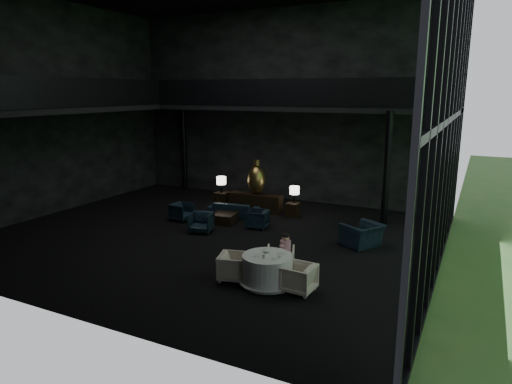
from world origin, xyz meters
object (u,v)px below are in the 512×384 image
at_px(side_table_left, 222,199).
at_px(table_lamp_right, 294,191).
at_px(dining_table, 267,272).
at_px(dining_chair_east, 299,277).
at_px(bronze_urn, 257,179).
at_px(console, 256,202).
at_px(table_lamp_left, 221,181).
at_px(window_armchair, 362,231).
at_px(child, 286,244).
at_px(side_table_right, 293,210).
at_px(lounge_armchair_south, 201,222).
at_px(lounge_armchair_west, 182,212).
at_px(dining_chair_north, 280,259).
at_px(lounge_armchair_east, 257,219).
at_px(sofa, 234,208).
at_px(dining_chair_west, 234,266).
at_px(coffee_table, 224,218).

xyz_separation_m(side_table_left, table_lamp_right, (3.20, -0.01, 0.66)).
bearing_deg(dining_table, dining_chair_east, -3.51).
bearing_deg(table_lamp_right, bronze_urn, -179.70).
bearing_deg(side_table_left, console, -2.56).
distance_m(console, table_lamp_left, 1.75).
bearing_deg(dining_chair_east, window_armchair, 175.29).
relative_size(console, child, 3.61).
height_order(side_table_right, window_armchair, window_armchair).
height_order(bronze_urn, dining_chair_east, bronze_urn).
distance_m(table_lamp_right, dining_table, 6.50).
bearing_deg(lounge_armchair_south, side_table_right, 43.97).
height_order(lounge_armchair_west, dining_chair_north, dining_chair_north).
height_order(console, lounge_armchair_south, lounge_armchair_south).
xyz_separation_m(console, lounge_armchair_east, (1.07, -2.03, -0.03)).
distance_m(console, dining_table, 7.02).
relative_size(console, sofa, 1.25).
distance_m(lounge_armchair_south, dining_chair_east, 5.45).
bearing_deg(sofa, dining_chair_north, 123.36).
distance_m(side_table_right, dining_table, 6.33).
height_order(bronze_urn, dining_chair_west, bronze_urn).
bearing_deg(dining_chair_east, dining_chair_north, -133.34).
distance_m(sofa, coffee_table, 0.94).
distance_m(side_table_right, child, 5.46).
height_order(window_armchair, child, child).
distance_m(side_table_right, dining_chair_north, 5.49).
height_order(coffee_table, dining_chair_west, dining_chair_west).
bearing_deg(lounge_armchair_south, side_table_left, 95.17).
distance_m(lounge_armchair_west, coffee_table, 1.63).
bearing_deg(child, side_table_left, -46.16).
xyz_separation_m(table_lamp_right, dining_chair_west, (0.92, -6.33, -0.60)).
distance_m(side_table_left, dining_chair_east, 8.56).
height_order(side_table_right, dining_chair_west, dining_chair_west).
height_order(side_table_right, dining_chair_north, dining_chair_north).
bearing_deg(side_table_right, dining_chair_west, -81.60).
bearing_deg(dining_table, dining_chair_north, 91.90).
xyz_separation_m(lounge_armchair_west, child, (5.29, -2.76, 0.43)).
bearing_deg(dining_table, sofa, 126.79).
height_order(dining_table, child, child).
relative_size(table_lamp_right, dining_chair_east, 0.87).
xyz_separation_m(window_armchair, dining_chair_west, (-2.26, -3.95, -0.13)).
relative_size(window_armchair, dining_table, 0.79).
bearing_deg(table_lamp_right, lounge_armchair_south, -120.61).
xyz_separation_m(lounge_armchair_west, window_armchair, (6.61, 0.10, 0.16)).
relative_size(table_lamp_left, lounge_armchair_south, 0.92).
xyz_separation_m(side_table_left, child, (5.05, -5.26, 0.46)).
bearing_deg(lounge_armchair_south, dining_chair_north, -42.01).
relative_size(dining_chair_east, dining_chair_west, 1.00).
relative_size(table_lamp_right, coffee_table, 0.76).
relative_size(table_lamp_left, window_armchair, 0.59).
xyz_separation_m(bronze_urn, coffee_table, (-0.26, -2.10, -1.08)).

